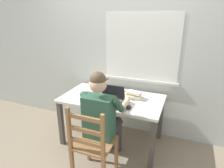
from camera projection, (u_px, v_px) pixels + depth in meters
name	position (u px, v px, depth m)	size (l,w,h in m)	color
ground_plane	(112.00, 140.00, 2.94)	(8.00, 8.00, 0.00)	gray
back_wall	(124.00, 50.00, 2.90)	(6.00, 0.08, 2.60)	beige
desk	(112.00, 103.00, 2.72)	(1.40, 0.77, 0.71)	beige
seated_person	(103.00, 115.00, 2.28)	(0.50, 0.60, 1.25)	#2D5642
wooden_chair	(92.00, 145.00, 2.11)	(0.42, 0.42, 0.94)	olive
laptop	(110.00, 99.00, 2.51)	(0.33, 0.30, 0.23)	#232328
computer_mouse	(129.00, 107.00, 2.37)	(0.06, 0.10, 0.03)	black
coffee_mug_white	(103.00, 89.00, 2.87)	(0.12, 0.08, 0.09)	silver
coffee_mug_dark	(87.00, 96.00, 2.62)	(0.11, 0.07, 0.10)	black
book_stack_main	(134.00, 95.00, 2.65)	(0.21, 0.17, 0.10)	white
paper_pile_near_laptop	(125.00, 99.00, 2.63)	(0.22, 0.18, 0.01)	white
paper_pile_back_corner	(118.00, 91.00, 2.90)	(0.18, 0.18, 0.02)	silver
landscape_photo_print	(93.00, 95.00, 2.77)	(0.13, 0.09, 0.00)	gold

